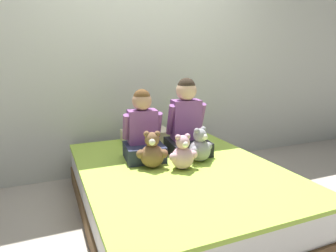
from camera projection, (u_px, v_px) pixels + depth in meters
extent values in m
plane|color=#B2A899|center=(178.00, 212.00, 2.44)|extent=(14.00, 14.00, 0.00)
cube|color=beige|center=(135.00, 55.00, 3.14)|extent=(8.00, 0.06, 2.50)
cube|color=brown|center=(178.00, 203.00, 2.42)|extent=(1.49, 1.93, 0.16)
cube|color=silver|center=(179.00, 182.00, 2.38)|extent=(1.46, 1.89, 0.20)
cube|color=#A8D147|center=(179.00, 168.00, 2.35)|extent=(1.47, 1.91, 0.03)
cube|color=#282D47|center=(144.00, 152.00, 2.50)|extent=(0.34, 0.35, 0.13)
cube|color=#7F4789|center=(142.00, 127.00, 2.50)|extent=(0.25, 0.16, 0.28)
sphere|color=tan|center=(142.00, 101.00, 2.45)|extent=(0.16, 0.16, 0.16)
sphere|color=brown|center=(142.00, 98.00, 2.44)|extent=(0.14, 0.14, 0.14)
cylinder|color=#7F4789|center=(126.00, 127.00, 2.46)|extent=(0.07, 0.13, 0.23)
cylinder|color=#7F4789|center=(158.00, 125.00, 2.54)|extent=(0.07, 0.13, 0.23)
cube|color=black|center=(188.00, 147.00, 2.66)|extent=(0.38, 0.39, 0.12)
cube|color=#7F4789|center=(186.00, 120.00, 2.65)|extent=(0.26, 0.16, 0.35)
sphere|color=#DBAD89|center=(186.00, 91.00, 2.59)|extent=(0.18, 0.18, 0.18)
sphere|color=#2D2319|center=(186.00, 87.00, 2.59)|extent=(0.16, 0.16, 0.16)
cylinder|color=#7F4789|center=(171.00, 120.00, 2.61)|extent=(0.07, 0.15, 0.28)
cylinder|color=#7F4789|center=(201.00, 118.00, 2.69)|extent=(0.07, 0.15, 0.28)
sphere|color=brown|center=(152.00, 156.00, 2.32)|extent=(0.18, 0.18, 0.18)
sphere|color=brown|center=(152.00, 140.00, 2.29)|extent=(0.11, 0.11, 0.11)
sphere|color=white|center=(152.00, 142.00, 2.24)|extent=(0.05, 0.05, 0.05)
sphere|color=brown|center=(147.00, 134.00, 2.27)|extent=(0.05, 0.05, 0.05)
sphere|color=brown|center=(157.00, 134.00, 2.28)|extent=(0.05, 0.05, 0.05)
sphere|color=brown|center=(141.00, 154.00, 2.29)|extent=(0.07, 0.07, 0.07)
sphere|color=brown|center=(164.00, 154.00, 2.30)|extent=(0.07, 0.07, 0.07)
sphere|color=#939399|center=(200.00, 150.00, 2.45)|extent=(0.18, 0.18, 0.18)
sphere|color=#939399|center=(200.00, 135.00, 2.43)|extent=(0.11, 0.11, 0.11)
sphere|color=white|center=(205.00, 137.00, 2.39)|extent=(0.05, 0.05, 0.05)
sphere|color=#939399|center=(197.00, 131.00, 2.39)|extent=(0.05, 0.05, 0.05)
sphere|color=#939399|center=(203.00, 129.00, 2.44)|extent=(0.05, 0.05, 0.05)
sphere|color=#939399|center=(194.00, 151.00, 2.38)|extent=(0.07, 0.07, 0.07)
sphere|color=#939399|center=(208.00, 146.00, 2.49)|extent=(0.07, 0.07, 0.07)
sphere|color=#DBA3B2|center=(183.00, 158.00, 2.29)|extent=(0.17, 0.17, 0.17)
sphere|color=#DBA3B2|center=(183.00, 142.00, 2.26)|extent=(0.11, 0.11, 0.11)
sphere|color=white|center=(185.00, 145.00, 2.22)|extent=(0.05, 0.05, 0.05)
sphere|color=#DBA3B2|center=(178.00, 137.00, 2.24)|extent=(0.05, 0.05, 0.05)
sphere|color=#DBA3B2|center=(187.00, 136.00, 2.26)|extent=(0.05, 0.05, 0.05)
sphere|color=#DBA3B2|center=(173.00, 157.00, 2.24)|extent=(0.07, 0.07, 0.07)
sphere|color=#DBA3B2|center=(193.00, 155.00, 2.30)|extent=(0.07, 0.07, 0.07)
cube|color=beige|center=(146.00, 136.00, 3.04)|extent=(0.47, 0.30, 0.11)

